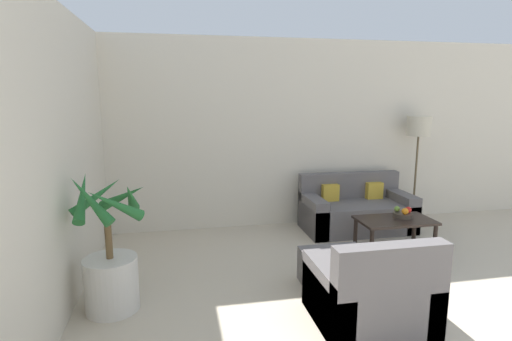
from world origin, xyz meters
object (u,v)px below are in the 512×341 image
object	(u,v)px
potted_palm	(111,265)
apple_red	(408,210)
ottoman	(334,268)
armchair	(371,293)
fruit_bowl	(403,215)
coffee_table	(395,224)
apple_green	(397,209)
orange_fruit	(405,211)
floor_lamp	(419,131)
sofa_loveseat	(356,211)

from	to	relation	value
potted_palm	apple_red	bearing A→B (deg)	12.90
ottoman	armchair	bearing A→B (deg)	-87.94
fruit_bowl	coffee_table	bearing A→B (deg)	-156.74
apple_green	armchair	world-z (taller)	armchair
orange_fruit	fruit_bowl	bearing A→B (deg)	76.91
floor_lamp	armchair	xyz separation A→B (m)	(-1.96, -2.45, -1.11)
sofa_loveseat	coffee_table	size ratio (longest dim) A/B	1.68
orange_fruit	ottoman	distance (m)	1.40
potted_palm	orange_fruit	world-z (taller)	potted_palm
floor_lamp	orange_fruit	size ratio (longest dim) A/B	20.06
coffee_table	armchair	world-z (taller)	armchair
fruit_bowl	orange_fruit	size ratio (longest dim) A/B	2.98
fruit_bowl	ottoman	xyz separation A→B (m)	(-1.19, -0.74, -0.27)
fruit_bowl	armchair	size ratio (longest dim) A/B	0.26
floor_lamp	armchair	size ratio (longest dim) A/B	1.76
coffee_table	orange_fruit	xyz separation A→B (m)	(0.12, -0.01, 0.16)
floor_lamp	apple_green	xyz separation A→B (m)	(-0.84, -0.93, -0.87)
coffee_table	apple_red	bearing A→B (deg)	10.80
apple_red	apple_green	bearing A→B (deg)	140.88
fruit_bowl	apple_green	world-z (taller)	apple_green
potted_palm	sofa_loveseat	distance (m)	3.51
fruit_bowl	sofa_loveseat	bearing A→B (deg)	104.84
fruit_bowl	armchair	distance (m)	1.88
orange_fruit	apple_green	bearing A→B (deg)	102.33
coffee_table	sofa_loveseat	bearing A→B (deg)	95.63
sofa_loveseat	apple_red	world-z (taller)	sofa_loveseat
apple_red	orange_fruit	xyz separation A→B (m)	(-0.07, -0.05, -0.00)
orange_fruit	apple_red	bearing A→B (deg)	33.67
sofa_loveseat	armchair	distance (m)	2.48
apple_red	armchair	distance (m)	1.90
floor_lamp	apple_red	world-z (taller)	floor_lamp
fruit_bowl	orange_fruit	world-z (taller)	orange_fruit
floor_lamp	fruit_bowl	bearing A→B (deg)	-128.61
potted_palm	sofa_loveseat	world-z (taller)	potted_palm
sofa_loveseat	floor_lamp	bearing A→B (deg)	8.94
potted_palm	floor_lamp	world-z (taller)	floor_lamp
sofa_loveseat	coffee_table	bearing A→B (deg)	-84.37
potted_palm	ottoman	size ratio (longest dim) A/B	1.96
potted_palm	apple_red	xyz separation A→B (m)	(3.39, 0.78, 0.10)
sofa_loveseat	orange_fruit	distance (m)	0.96
apple_red	armchair	size ratio (longest dim) A/B	0.09
coffee_table	ottoman	world-z (taller)	coffee_table
potted_palm	ottoman	bearing A→B (deg)	1.53
coffee_table	ottoman	bearing A→B (deg)	-147.22
fruit_bowl	apple_green	xyz separation A→B (m)	(-0.05, 0.06, 0.06)
apple_green	armchair	xyz separation A→B (m)	(-1.12, -1.52, -0.24)
apple_green	ottoman	distance (m)	1.44
apple_red	fruit_bowl	bearing A→B (deg)	159.85
fruit_bowl	armchair	xyz separation A→B (m)	(-1.17, -1.46, -0.18)
ottoman	potted_palm	bearing A→B (deg)	-178.47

